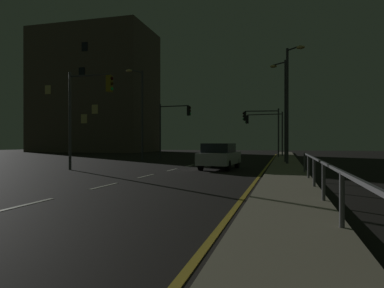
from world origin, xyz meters
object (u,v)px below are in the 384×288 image
object	(u,v)px
street_lamp_mid_block	(140,107)
street_lamp_corner	(283,102)
street_lamp_median	(289,95)
building_distant	(95,92)
traffic_light_overhead_east	(173,120)
car	(220,156)
traffic_light_far_center	(265,125)
traffic_light_mid_right	(87,102)
traffic_light_near_left	(262,123)

from	to	relation	value
street_lamp_mid_block	street_lamp_corner	xyz separation A→B (m)	(12.44, -1.23, -0.05)
street_lamp_median	building_distant	distance (m)	46.78
traffic_light_overhead_east	street_lamp_mid_block	distance (m)	5.16
car	traffic_light_far_center	distance (m)	19.99
traffic_light_far_center	traffic_light_overhead_east	bearing A→B (deg)	-142.80
street_lamp_median	street_lamp_mid_block	xyz separation A→B (m)	(-12.87, 3.66, -0.13)
traffic_light_overhead_east	building_distant	distance (m)	33.09
traffic_light_mid_right	traffic_light_overhead_east	xyz separation A→B (m)	(0.16, 15.72, -0.09)
traffic_light_near_left	building_distant	size ratio (longest dim) A/B	0.23
traffic_light_overhead_east	street_lamp_mid_block	xyz separation A→B (m)	(-1.52, -4.85, 0.90)
traffic_light_far_center	street_lamp_mid_block	size ratio (longest dim) A/B	0.61
traffic_light_near_left	traffic_light_mid_right	size ratio (longest dim) A/B	0.87
car	street_lamp_mid_block	world-z (taller)	street_lamp_mid_block
traffic_light_near_left	traffic_light_far_center	size ratio (longest dim) A/B	1.02
traffic_light_near_left	traffic_light_overhead_east	size ratio (longest dim) A/B	0.90
building_distant	traffic_light_overhead_east	bearing A→B (deg)	-45.97
street_lamp_corner	traffic_light_near_left	bearing A→B (deg)	102.92
traffic_light_overhead_east	street_lamp_median	bearing A→B (deg)	-36.86
street_lamp_median	street_lamp_mid_block	distance (m)	13.38
building_distant	street_lamp_median	bearing A→B (deg)	-43.20
traffic_light_near_left	street_lamp_median	bearing A→B (deg)	-77.70
traffic_light_near_left	street_lamp_corner	bearing A→B (deg)	-77.08
traffic_light_far_center	traffic_light_overhead_east	world-z (taller)	traffic_light_overhead_east
car	street_lamp_median	world-z (taller)	street_lamp_median
traffic_light_overhead_east	street_lamp_corner	distance (m)	12.53
street_lamp_median	street_lamp_mid_block	bearing A→B (deg)	164.12
traffic_light_far_center	street_lamp_median	bearing A→B (deg)	-80.74
street_lamp_corner	building_distant	world-z (taller)	building_distant
traffic_light_far_center	street_lamp_mid_block	bearing A→B (deg)	-131.89
traffic_light_near_left	building_distant	distance (m)	37.73
traffic_light_overhead_east	street_lamp_mid_block	bearing A→B (deg)	-107.41
car	street_lamp_mid_block	xyz separation A→B (m)	(-8.72, 8.15, 3.99)
traffic_light_far_center	street_lamp_corner	size ratio (longest dim) A/B	0.64
street_lamp_corner	traffic_light_overhead_east	bearing A→B (deg)	150.90
traffic_light_overhead_east	street_lamp_corner	xyz separation A→B (m)	(10.92, -6.08, 0.85)
traffic_light_overhead_east	building_distant	size ratio (longest dim) A/B	0.26
traffic_light_far_center	building_distant	size ratio (longest dim) A/B	0.23
traffic_light_overhead_east	building_distant	world-z (taller)	building_distant
traffic_light_far_center	car	bearing A→B (deg)	-94.80
traffic_light_far_center	street_lamp_corner	bearing A→B (deg)	-80.85
building_distant	car	bearing A→B (deg)	-50.69
car	building_distant	bearing A→B (deg)	129.31
traffic_light_near_left	traffic_light_mid_right	distance (m)	21.07
traffic_light_mid_right	building_distant	bearing A→B (deg)	119.80
street_lamp_mid_block	street_lamp_corner	distance (m)	12.51
street_lamp_median	building_distant	size ratio (longest dim) A/B	0.37
car	traffic_light_overhead_east	bearing A→B (deg)	119.01
traffic_light_near_left	street_lamp_mid_block	xyz separation A→B (m)	(-10.28, -8.21, 1.10)
traffic_light_far_center	building_distant	xyz separation A→B (m)	(-31.34, 16.52, 7.29)
car	traffic_light_overhead_east	xyz separation A→B (m)	(-7.20, 12.99, 3.09)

